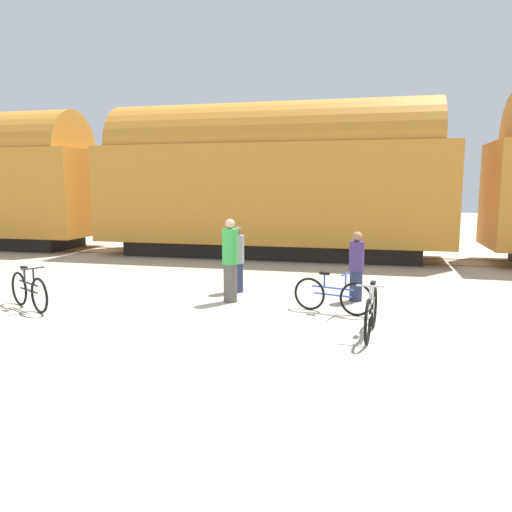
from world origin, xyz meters
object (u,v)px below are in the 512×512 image
object	(u,v)px
freight_train	(270,177)
person_in_green	(230,261)
bicycle_blue	(332,295)
bicycle_black	(29,291)
person_in_purple	(356,266)
bicycle_silver	(371,313)
person_in_grey	(237,259)

from	to	relation	value
freight_train	person_in_green	size ratio (longest dim) A/B	21.28
freight_train	bicycle_blue	world-z (taller)	freight_train
bicycle_black	person_in_purple	world-z (taller)	person_in_purple
bicycle_blue	bicycle_black	bearing A→B (deg)	-169.28
person_in_purple	person_in_green	bearing A→B (deg)	-169.36
bicycle_silver	person_in_green	size ratio (longest dim) A/B	0.95
bicycle_silver	person_in_green	bearing A→B (deg)	149.01
person_in_green	person_in_grey	world-z (taller)	person_in_green
bicycle_blue	person_in_grey	world-z (taller)	person_in_grey
person_in_purple	person_in_grey	xyz separation A→B (m)	(-2.83, 0.27, 0.02)
bicycle_black	person_in_grey	world-z (taller)	person_in_grey
person_in_purple	person_in_green	xyz separation A→B (m)	(-2.70, -0.74, 0.15)
bicycle_blue	person_in_grey	bearing A→B (deg)	148.59
bicycle_blue	person_in_grey	xyz separation A→B (m)	(-2.41, 1.47, 0.44)
bicycle_blue	person_in_grey	size ratio (longest dim) A/B	1.02
bicycle_black	bicycle_silver	distance (m)	6.95
bicycle_silver	bicycle_blue	distance (m)	1.59
person_in_purple	person_in_grey	size ratio (longest dim) A/B	0.97
bicycle_silver	person_in_green	xyz separation A→B (m)	(-3.06, 1.84, 0.53)
freight_train	person_in_purple	world-z (taller)	freight_train
freight_train	bicycle_blue	bearing A→B (deg)	-69.16
bicycle_black	bicycle_silver	bearing A→B (deg)	-1.78
bicycle_blue	person_in_green	bearing A→B (deg)	168.79
person_in_grey	bicycle_silver	bearing A→B (deg)	23.52
bicycle_black	person_in_green	bearing A→B (deg)	22.60
bicycle_black	person_in_grey	size ratio (longest dim) A/B	0.95
bicycle_black	person_in_grey	bearing A→B (deg)	35.02
person_in_grey	bicycle_blue	bearing A→B (deg)	33.97
bicycle_silver	freight_train	bearing A→B (deg)	112.23
bicycle_silver	person_in_purple	bearing A→B (deg)	97.87
freight_train	bicycle_black	size ratio (longest dim) A/B	25.84
person_in_purple	bicycle_silver	bearing A→B (deg)	-86.88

